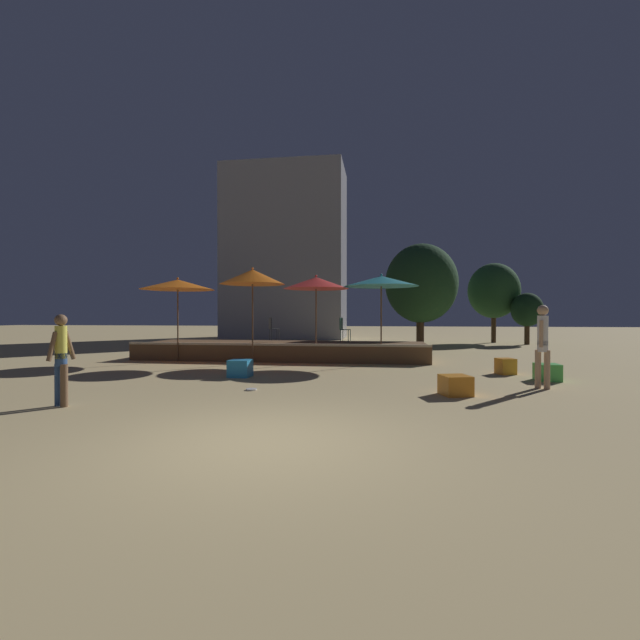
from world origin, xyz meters
TOP-DOWN VIEW (x-y plane):
  - ground_plane at (0.00, 0.00)m, footprint 120.00×120.00m
  - wooden_deck at (-2.23, 10.80)m, footprint 10.89×3.21m
  - patio_umbrella_0 at (-0.72, 9.39)m, footprint 2.29×2.29m
  - patio_umbrella_1 at (-5.75, 9.19)m, footprint 2.61×2.61m
  - patio_umbrella_2 at (-2.89, 8.96)m, footprint 2.24×2.24m
  - patio_umbrella_3 at (1.53, 9.35)m, footprint 2.54×2.54m
  - cube_seat_0 at (5.72, 6.18)m, footprint 0.55×0.55m
  - cube_seat_1 at (-2.24, 5.74)m, footprint 0.57×0.57m
  - cube_seat_2 at (5.02, 7.30)m, footprint 0.55×0.55m
  - cube_seat_3 at (3.06, 3.80)m, footprint 0.69×0.69m
  - person_0 at (-4.25, 1.65)m, footprint 0.29×0.54m
  - person_1 at (5.15, 4.89)m, footprint 0.31×0.49m
  - bistro_chair_0 at (-2.76, 11.16)m, footprint 0.47×0.47m
  - bistro_chair_1 at (0.11, 10.69)m, footprint 0.42×0.41m
  - frisbee_disc at (-1.33, 3.78)m, footprint 0.24×0.24m
  - background_tree_0 at (9.75, 20.32)m, footprint 1.74×1.74m
  - background_tree_1 at (3.45, 15.70)m, footprint 3.45×3.45m
  - background_tree_2 at (3.75, 20.55)m, footprint 3.04×3.04m
  - background_tree_3 at (8.32, 21.84)m, footprint 3.03×3.03m
  - distant_building at (-5.44, 25.49)m, footprint 8.64×4.79m

SIDE VIEW (x-z plane):
  - ground_plane at x=0.00m, z-range 0.00..0.00m
  - frisbee_disc at x=-1.33m, z-range 0.00..0.03m
  - cube_seat_3 at x=3.06m, z-range 0.00..0.41m
  - cube_seat_0 at x=5.72m, z-range 0.00..0.43m
  - cube_seat_2 at x=5.02m, z-range 0.00..0.45m
  - cube_seat_1 at x=-2.24m, z-range 0.00..0.46m
  - wooden_deck at x=-2.23m, z-range -0.04..0.64m
  - person_0 at x=-4.25m, z-range 0.06..1.75m
  - person_1 at x=5.15m, z-range 0.12..2.01m
  - bistro_chair_0 at x=-2.76m, z-range 0.77..1.67m
  - bistro_chair_1 at x=0.11m, z-range 0.77..1.67m
  - background_tree_0 at x=9.75m, z-range 0.49..3.43m
  - patio_umbrella_1 at x=-5.75m, z-range 1.25..4.29m
  - patio_umbrella_0 at x=-0.72m, z-range 1.25..4.33m
  - patio_umbrella_3 at x=1.53m, z-range 1.28..4.37m
  - background_tree_2 at x=3.75m, z-range 0.61..5.18m
  - patio_umbrella_2 at x=-2.89m, z-range 1.33..4.66m
  - background_tree_3 at x=8.32m, z-range 0.74..5.57m
  - background_tree_1 at x=3.45m, z-range 0.65..5.76m
  - distant_building at x=-5.44m, z-range 0.00..12.41m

